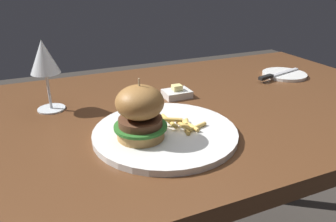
{
  "coord_description": "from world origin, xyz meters",
  "views": [
    {
      "loc": [
        -0.29,
        -0.73,
        1.08
      ],
      "look_at": [
        -0.02,
        -0.11,
        0.78
      ],
      "focal_mm": 35.0,
      "sensor_mm": 36.0,
      "label": 1
    }
  ],
  "objects_px": {
    "wine_glass": "(44,59)",
    "butter_dish": "(177,93)",
    "bread_plate": "(284,74)",
    "main_plate": "(165,133)",
    "table_knife": "(276,75)",
    "burger_sandwich": "(140,112)"
  },
  "relations": [
    {
      "from": "wine_glass",
      "to": "butter_dish",
      "type": "distance_m",
      "value": 0.36
    },
    {
      "from": "bread_plate",
      "to": "butter_dish",
      "type": "distance_m",
      "value": 0.43
    },
    {
      "from": "main_plate",
      "to": "wine_glass",
      "type": "xyz_separation_m",
      "value": [
        -0.21,
        0.25,
        0.13
      ]
    },
    {
      "from": "wine_glass",
      "to": "table_knife",
      "type": "bearing_deg",
      "value": -2.12
    },
    {
      "from": "bread_plate",
      "to": "butter_dish",
      "type": "xyz_separation_m",
      "value": [
        -0.42,
        -0.03,
        0.01
      ]
    },
    {
      "from": "bread_plate",
      "to": "table_knife",
      "type": "xyz_separation_m",
      "value": [
        -0.05,
        -0.01,
        0.01
      ]
    },
    {
      "from": "main_plate",
      "to": "burger_sandwich",
      "type": "bearing_deg",
      "value": -171.03
    },
    {
      "from": "burger_sandwich",
      "to": "wine_glass",
      "type": "xyz_separation_m",
      "value": [
        -0.15,
        0.26,
        0.06
      ]
    },
    {
      "from": "main_plate",
      "to": "table_knife",
      "type": "bearing_deg",
      "value": 24.49
    },
    {
      "from": "main_plate",
      "to": "table_knife",
      "type": "relative_size",
      "value": 1.56
    },
    {
      "from": "burger_sandwich",
      "to": "wine_glass",
      "type": "height_order",
      "value": "wine_glass"
    },
    {
      "from": "wine_glass",
      "to": "bread_plate",
      "type": "relative_size",
      "value": 1.23
    },
    {
      "from": "wine_glass",
      "to": "table_knife",
      "type": "xyz_separation_m",
      "value": [
        0.71,
        -0.03,
        -0.12
      ]
    },
    {
      "from": "burger_sandwich",
      "to": "table_knife",
      "type": "xyz_separation_m",
      "value": [
        0.56,
        0.24,
        -0.06
      ]
    },
    {
      "from": "table_knife",
      "to": "burger_sandwich",
      "type": "bearing_deg",
      "value": -157.02
    },
    {
      "from": "burger_sandwich",
      "to": "butter_dish",
      "type": "bearing_deg",
      "value": 49.39
    },
    {
      "from": "main_plate",
      "to": "butter_dish",
      "type": "xyz_separation_m",
      "value": [
        0.12,
        0.21,
        0.0
      ]
    },
    {
      "from": "burger_sandwich",
      "to": "table_knife",
      "type": "bearing_deg",
      "value": 22.98
    },
    {
      "from": "burger_sandwich",
      "to": "wine_glass",
      "type": "distance_m",
      "value": 0.31
    },
    {
      "from": "table_knife",
      "to": "butter_dish",
      "type": "relative_size",
      "value": 2.67
    },
    {
      "from": "bread_plate",
      "to": "table_knife",
      "type": "bearing_deg",
      "value": -166.19
    },
    {
      "from": "butter_dish",
      "to": "burger_sandwich",
      "type": "bearing_deg",
      "value": -130.61
    }
  ]
}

